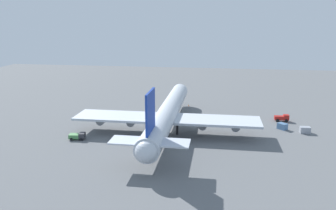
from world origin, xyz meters
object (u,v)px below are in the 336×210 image
at_px(cargo_container_fore, 305,130).
at_px(safety_cone_nose, 189,105).
at_px(cargo_container_aft, 282,126).
at_px(fuel_truck, 78,136).
at_px(cargo_airplane, 168,113).
at_px(baggage_tug, 282,118).

bearing_deg(cargo_container_fore, safety_cone_nose, 54.38).
xyz_separation_m(cargo_container_fore, cargo_container_aft, (2.75, 6.33, -0.00)).
distance_m(fuel_truck, cargo_container_fore, 69.47).
bearing_deg(safety_cone_nose, cargo_container_fore, -125.62).
relative_size(fuel_truck, cargo_container_aft, 1.39).
height_order(cargo_airplane, fuel_truck, cargo_airplane).
distance_m(cargo_container_fore, safety_cone_nose, 47.75).
bearing_deg(safety_cone_nose, cargo_container_aft, -127.65).
xyz_separation_m(cargo_container_fore, safety_cone_nose, (27.81, 38.81, -0.64)).
xyz_separation_m(fuel_truck, baggage_tug, (27.88, -62.62, 0.17)).
relative_size(baggage_tug, safety_cone_nose, 7.04).
xyz_separation_m(cargo_airplane, cargo_container_aft, (7.23, -36.15, -4.80)).
distance_m(baggage_tug, cargo_container_fore, 12.78).
height_order(cargo_airplane, cargo_container_aft, cargo_airplane).
relative_size(cargo_container_fore, safety_cone_nose, 4.58).
bearing_deg(cargo_container_aft, baggage_tug, -8.64).
bearing_deg(fuel_truck, baggage_tug, -66.00).
bearing_deg(cargo_container_aft, cargo_container_fore, -113.50).
xyz_separation_m(baggage_tug, cargo_container_fore, (-11.78, -4.95, -0.24)).
height_order(cargo_airplane, baggage_tug, cargo_airplane).
bearing_deg(fuel_truck, safety_cone_nose, -33.24).
relative_size(cargo_airplane, cargo_container_fore, 22.39).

